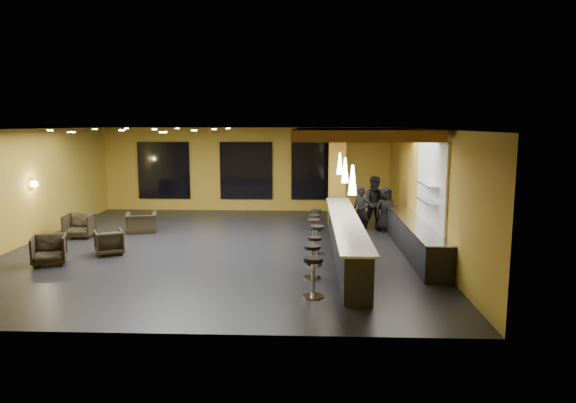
{
  "coord_description": "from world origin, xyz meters",
  "views": [
    {
      "loc": [
        2.62,
        -14.96,
        3.65
      ],
      "look_at": [
        2.0,
        0.5,
        1.3
      ],
      "focal_mm": 32.0,
      "sensor_mm": 36.0,
      "label": 1
    }
  ],
  "objects_px": {
    "prep_counter": "(414,238)",
    "bar_stool_0": "(313,272)",
    "staff_c": "(385,209)",
    "bar_stool_1": "(312,257)",
    "armchair_d": "(141,223)",
    "pendant_2": "(340,164)",
    "armchair_b": "(109,242)",
    "armchair_c": "(79,226)",
    "bar_stool_4": "(314,229)",
    "pendant_0": "(353,180)",
    "column": "(337,177)",
    "bar_counter": "(345,238)",
    "pendant_1": "(345,170)",
    "armchair_a": "(49,250)",
    "staff_b": "(376,204)",
    "bar_stool_3": "(317,236)",
    "bar_stool_2": "(315,247)",
    "staff_a": "(361,211)",
    "bar_stool_6": "(316,218)",
    "bar_stool_5": "(314,223)"
  },
  "relations": [
    {
      "from": "staff_a",
      "to": "armchair_c",
      "type": "relative_size",
      "value": 1.85
    },
    {
      "from": "staff_b",
      "to": "bar_stool_0",
      "type": "height_order",
      "value": "staff_b"
    },
    {
      "from": "armchair_c",
      "to": "staff_a",
      "type": "bearing_deg",
      "value": -1.14
    },
    {
      "from": "pendant_1",
      "to": "armchair_b",
      "type": "distance_m",
      "value": 6.96
    },
    {
      "from": "pendant_0",
      "to": "bar_stool_2",
      "type": "relative_size",
      "value": 0.91
    },
    {
      "from": "column",
      "to": "bar_stool_4",
      "type": "relative_size",
      "value": 4.29
    },
    {
      "from": "column",
      "to": "staff_b",
      "type": "bearing_deg",
      "value": -39.46
    },
    {
      "from": "bar_counter",
      "to": "pendant_1",
      "type": "height_order",
      "value": "pendant_1"
    },
    {
      "from": "armchair_b",
      "to": "bar_stool_1",
      "type": "bearing_deg",
      "value": 132.03
    },
    {
      "from": "armchair_a",
      "to": "bar_stool_4",
      "type": "distance_m",
      "value": 7.31
    },
    {
      "from": "staff_b",
      "to": "bar_stool_6",
      "type": "bearing_deg",
      "value": -172.05
    },
    {
      "from": "staff_a",
      "to": "staff_b",
      "type": "height_order",
      "value": "staff_b"
    },
    {
      "from": "bar_stool_0",
      "to": "bar_stool_3",
      "type": "xyz_separation_m",
      "value": [
        0.13,
        3.61,
        -0.03
      ]
    },
    {
      "from": "armchair_c",
      "to": "bar_stool_6",
      "type": "xyz_separation_m",
      "value": [
        7.67,
        1.3,
        0.08
      ]
    },
    {
      "from": "pendant_0",
      "to": "pendant_1",
      "type": "bearing_deg",
      "value": 90.0
    },
    {
      "from": "pendant_2",
      "to": "armchair_b",
      "type": "height_order",
      "value": "pendant_2"
    },
    {
      "from": "pendant_2",
      "to": "pendant_1",
      "type": "bearing_deg",
      "value": -90.0
    },
    {
      "from": "pendant_0",
      "to": "armchair_d",
      "type": "relative_size",
      "value": 0.7
    },
    {
      "from": "column",
      "to": "bar_stool_2",
      "type": "height_order",
      "value": "column"
    },
    {
      "from": "column",
      "to": "bar_stool_0",
      "type": "xyz_separation_m",
      "value": [
        -0.91,
        -8.06,
        -1.2
      ]
    },
    {
      "from": "armchair_a",
      "to": "bar_stool_4",
      "type": "height_order",
      "value": "bar_stool_4"
    },
    {
      "from": "staff_c",
      "to": "bar_stool_1",
      "type": "distance_m",
      "value": 6.07
    },
    {
      "from": "bar_stool_0",
      "to": "bar_stool_5",
      "type": "bearing_deg",
      "value": 89.18
    },
    {
      "from": "column",
      "to": "bar_stool_4",
      "type": "distance_m",
      "value": 3.78
    },
    {
      "from": "bar_stool_2",
      "to": "pendant_0",
      "type": "bearing_deg",
      "value": -48.13
    },
    {
      "from": "prep_counter",
      "to": "bar_stool_6",
      "type": "xyz_separation_m",
      "value": [
        -2.75,
        2.81,
        0.04
      ]
    },
    {
      "from": "bar_stool_0",
      "to": "bar_stool_2",
      "type": "relative_size",
      "value": 1.12
    },
    {
      "from": "armchair_b",
      "to": "staff_b",
      "type": "bearing_deg",
      "value": 176.32
    },
    {
      "from": "armchair_d",
      "to": "pendant_2",
      "type": "bearing_deg",
      "value": 164.81
    },
    {
      "from": "column",
      "to": "armchair_a",
      "type": "distance_m",
      "value": 9.79
    },
    {
      "from": "pendant_2",
      "to": "armchair_c",
      "type": "xyz_separation_m",
      "value": [
        -8.42,
        -0.99,
        -1.96
      ]
    },
    {
      "from": "staff_c",
      "to": "bar_stool_1",
      "type": "height_order",
      "value": "staff_c"
    },
    {
      "from": "staff_c",
      "to": "armchair_b",
      "type": "bearing_deg",
      "value": -176.64
    },
    {
      "from": "armchair_c",
      "to": "bar_stool_4",
      "type": "relative_size",
      "value": 1.06
    },
    {
      "from": "bar_counter",
      "to": "pendant_0",
      "type": "bearing_deg",
      "value": -90.0
    },
    {
      "from": "bar_stool_1",
      "to": "staff_b",
      "type": "bearing_deg",
      "value": 68.68
    },
    {
      "from": "armchair_c",
      "to": "bar_stool_2",
      "type": "xyz_separation_m",
      "value": [
        7.56,
        -3.05,
        0.1
      ]
    },
    {
      "from": "pendant_1",
      "to": "bar_stool_2",
      "type": "height_order",
      "value": "pendant_1"
    },
    {
      "from": "staff_c",
      "to": "armchair_c",
      "type": "distance_m",
      "value": 10.12
    },
    {
      "from": "pendant_1",
      "to": "armchair_a",
      "type": "distance_m",
      "value": 8.22
    },
    {
      "from": "pendant_0",
      "to": "bar_stool_4",
      "type": "distance_m",
      "value": 3.73
    },
    {
      "from": "pendant_2",
      "to": "bar_stool_0",
      "type": "relative_size",
      "value": 0.81
    },
    {
      "from": "staff_b",
      "to": "armchair_b",
      "type": "distance_m",
      "value": 8.73
    },
    {
      "from": "armchair_a",
      "to": "bar_stool_0",
      "type": "bearing_deg",
      "value": -39.71
    },
    {
      "from": "bar_counter",
      "to": "armchair_c",
      "type": "relative_size",
      "value": 9.23
    },
    {
      "from": "bar_stool_3",
      "to": "armchair_d",
      "type": "bearing_deg",
      "value": 154.96
    },
    {
      "from": "armchair_d",
      "to": "bar_stool_5",
      "type": "bearing_deg",
      "value": 159.2
    },
    {
      "from": "prep_counter",
      "to": "bar_stool_0",
      "type": "distance_m",
      "value": 4.92
    },
    {
      "from": "bar_stool_1",
      "to": "armchair_c",
      "type": "bearing_deg",
      "value": 151.14
    },
    {
      "from": "armchair_c",
      "to": "armchair_a",
      "type": "bearing_deg",
      "value": -84.95
    }
  ]
}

